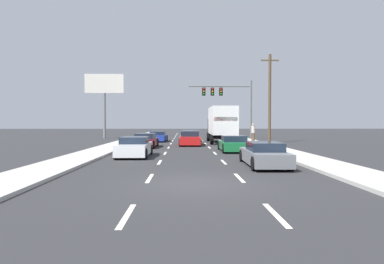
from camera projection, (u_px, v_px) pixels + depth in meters
ground_plane at (188, 141)px, 36.34m from camera, size 140.00×140.00×0.00m
sidewalk_right at (256, 144)px, 31.49m from camera, size 2.35×80.00×0.14m
sidewalk_left at (120, 144)px, 31.18m from camera, size 2.35×80.00×0.14m
lane_markings at (188, 144)px, 32.51m from camera, size 3.54×62.00×0.01m
car_blue at (158, 137)px, 36.11m from camera, size 1.98×4.18×1.13m
car_maroon at (146, 141)px, 27.82m from camera, size 1.91×4.27×1.19m
car_white at (135, 147)px, 20.27m from camera, size 1.90×4.08×1.22m
car_silver at (190, 136)px, 36.71m from camera, size 1.91×4.71×1.22m
car_red at (190, 139)px, 30.48m from camera, size 1.96×4.69×1.31m
box_truck at (221, 123)px, 33.32m from camera, size 2.59×8.28×3.60m
car_green at (234, 144)px, 23.99m from camera, size 1.99×4.31×1.15m
car_gray at (264, 155)px, 16.00m from camera, size 1.90×4.62×1.16m
traffic_signal_mast at (223, 96)px, 40.75m from camera, size 7.82×0.69×7.29m
utility_pole_mid at (270, 98)px, 33.09m from camera, size 1.80×0.28×8.90m
roadside_billboard at (104, 91)px, 42.96m from camera, size 5.05×0.36×8.39m
pedestrian_near_corner at (253, 132)px, 34.37m from camera, size 0.38×0.38×1.84m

